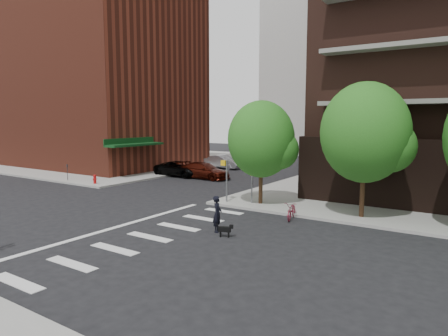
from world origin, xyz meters
TOP-DOWN VIEW (x-y plane):
  - ground at (0.00, 0.00)m, footprint 120.00×120.00m
  - sidewalk_nw at (-24.50, 23.50)m, footprint 31.00×33.00m
  - crosswalk at (2.21, -0.00)m, footprint 3.85×13.00m
  - midrise_nw at (-22.00, 18.00)m, footprint 21.40×15.50m
  - tree_a at (4.00, 8.50)m, footprint 4.00×4.00m
  - tree_b at (10.00, 8.50)m, footprint 4.50×4.50m
  - pedestrian_signal at (2.32, 7.92)m, footprint 2.18×0.67m
  - fire_hydrant at (-10.50, 7.80)m, footprint 0.24×0.24m
  - parking_meter at (-14.00, 7.80)m, footprint 0.10×0.08m
  - parked_car_black at (-8.20, 15.55)m, footprint 2.40×5.05m
  - parked_car_maroon at (-5.50, 15.58)m, footprint 2.04×4.94m
  - parked_car_silver at (-8.20, 22.69)m, footprint 1.73×4.38m
  - scooter at (6.95, 6.50)m, footprint 1.01×1.90m
  - dog_walker at (5.03, 2.39)m, footprint 0.73×0.61m
  - dog at (5.81, 1.89)m, footprint 0.68×0.41m

SIDE VIEW (x-z plane):
  - ground at x=0.00m, z-range 0.00..0.00m
  - crosswalk at x=2.21m, z-range 0.00..0.01m
  - sidewalk_nw at x=-24.50m, z-range 0.00..0.15m
  - dog at x=5.81m, z-range 0.07..0.65m
  - scooter at x=6.95m, z-range 0.00..0.95m
  - fire_hydrant at x=-10.50m, z-range 0.19..0.92m
  - parked_car_black at x=-8.20m, z-range 0.00..1.39m
  - parked_car_silver at x=-8.20m, z-range 0.00..1.42m
  - parked_car_maroon at x=-5.50m, z-range 0.00..1.43m
  - dog_walker at x=5.03m, z-range 0.00..1.70m
  - parking_meter at x=-14.00m, z-range 0.30..1.62m
  - pedestrian_signal at x=2.32m, z-range 0.55..3.15m
  - tree_a at x=4.00m, z-range 1.09..6.99m
  - tree_b at x=10.00m, z-range 1.22..7.87m
  - midrise_nw at x=-22.00m, z-range 0.15..20.15m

